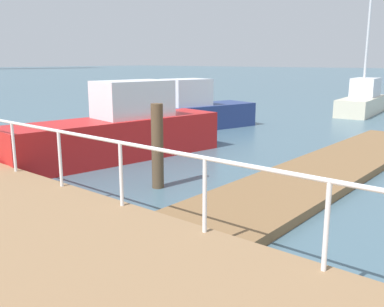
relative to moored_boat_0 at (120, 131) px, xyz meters
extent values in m
cube|color=olive|center=(2.37, -5.19, -0.69)|extent=(12.32, 2.00, 0.18)
cylinder|color=white|center=(-3.44, -7.45, 0.15)|extent=(0.06, 0.06, 1.05)
cylinder|color=white|center=(-3.44, -5.73, 0.15)|extent=(0.06, 0.06, 1.05)
cylinder|color=white|center=(-3.44, -4.02, 0.15)|extent=(0.06, 0.06, 1.05)
cylinder|color=white|center=(-3.44, -2.31, 0.15)|extent=(0.06, 0.06, 1.05)
cylinder|color=white|center=(-3.44, -0.59, 0.15)|extent=(0.06, 0.06, 1.05)
cylinder|color=white|center=(-3.44, -3.16, 0.67)|extent=(0.06, 25.70, 0.06)
cylinder|color=brown|center=(-1.40, -2.83, 0.14)|extent=(0.26, 0.26, 1.83)
cube|color=red|center=(-0.11, 0.02, -0.21)|extent=(6.46, 2.55, 1.13)
cube|color=white|center=(0.44, -0.07, 0.87)|extent=(2.26, 1.58, 1.03)
cube|color=navy|center=(5.59, 1.71, -0.29)|extent=(5.05, 2.78, 0.97)
cube|color=white|center=(5.02, 1.85, 0.71)|extent=(1.93, 1.69, 1.04)
cube|color=beige|center=(14.82, -1.73, -0.35)|extent=(5.37, 2.00, 0.85)
cube|color=white|center=(15.30, -1.67, 0.56)|extent=(2.13, 1.37, 0.96)
cylinder|color=silver|center=(14.82, -1.73, 4.56)|extent=(0.12, 0.12, 8.98)
camera|label=1|loc=(-7.78, -9.14, 1.95)|focal=39.88mm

